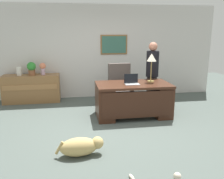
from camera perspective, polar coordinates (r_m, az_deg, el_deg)
name	(u,v)px	position (r m, az deg, el deg)	size (l,w,h in m)	color
ground_plane	(115,128)	(5.01, 0.66, -9.17)	(12.00, 12.00, 0.00)	#4C5651
back_wall	(100,52)	(7.22, -2.84, 8.94)	(7.00, 0.16, 2.70)	silver
desk	(133,99)	(5.58, 5.05, -2.22)	(1.69, 0.92, 0.78)	#422316
credenza	(32,89)	(7.07, -18.50, 0.21)	(1.53, 0.50, 0.77)	olive
armchair	(120,87)	(6.43, 1.97, 0.60)	(0.60, 0.59, 1.11)	#564C47
person_standing	(152,74)	(6.32, 9.49, 3.67)	(0.32, 0.32, 1.68)	#262323
dog_lying	(81,146)	(3.97, -7.36, -13.25)	(0.78, 0.34, 0.30)	tan
laptop	(132,82)	(5.45, 4.67, 1.89)	(0.32, 0.22, 0.23)	#B2B5BA
desk_lamp	(152,59)	(5.69, 9.37, 7.10)	(0.22, 0.22, 0.67)	#9E8447
vase_with_flowers	(43,68)	(6.92, -16.11, 4.98)	(0.17, 0.17, 0.33)	#C4A1B6
vase_empty	(19,71)	(7.04, -21.21, 4.07)	(0.14, 0.14, 0.23)	silver
potted_plant	(32,68)	(6.96, -18.56, 4.89)	(0.24, 0.24, 0.36)	brown
dog_toy_ball	(177,176)	(3.54, 15.24, -19.23)	(0.10, 0.10, 0.10)	beige
dog_toy_plush	(132,177)	(3.47, 4.70, -20.04)	(0.15, 0.05, 0.05)	beige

